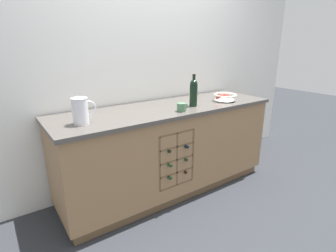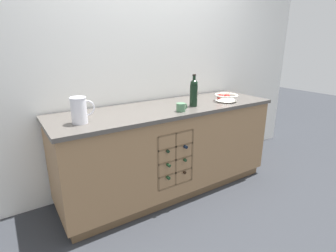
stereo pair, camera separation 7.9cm
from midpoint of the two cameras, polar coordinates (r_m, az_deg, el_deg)
ground_plane at (r=2.91m, az=0.80°, el=-13.27°), size 14.00×14.00×0.00m
back_wall at (r=2.84m, az=-3.62°, el=13.14°), size 4.62×0.06×2.55m
kitchen_island at (r=2.71m, az=0.85°, el=-4.98°), size 2.26×0.71×0.90m
fruit_bowl at (r=2.88m, az=13.27°, el=6.16°), size 0.25×0.25×0.08m
white_pitcher at (r=2.11m, az=-17.73°, el=3.39°), size 0.19×0.13×0.21m
ceramic_mug at (r=2.39m, az=3.80°, el=4.08°), size 0.12×0.08×0.08m
standing_wine_bottle at (r=2.58m, az=6.50°, el=7.34°), size 0.08×0.08×0.31m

